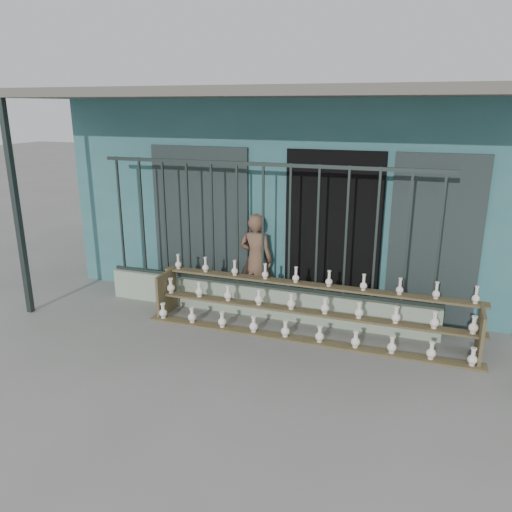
% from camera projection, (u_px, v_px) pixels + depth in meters
% --- Properties ---
extents(ground, '(60.00, 60.00, 0.00)m').
position_uv_depth(ground, '(230.00, 354.00, 6.26)').
color(ground, slate).
extents(workshop_building, '(7.40, 6.60, 3.21)m').
position_uv_depth(workshop_building, '(312.00, 179.00, 9.60)').
color(workshop_building, '#346A6F').
rests_on(workshop_building, ground).
extents(parapet_wall, '(5.00, 0.20, 0.45)m').
position_uv_depth(parapet_wall, '(263.00, 301.00, 7.36)').
color(parapet_wall, '#9BAD94').
rests_on(parapet_wall, ground).
extents(security_fence, '(5.00, 0.04, 1.80)m').
position_uv_depth(security_fence, '(263.00, 227.00, 7.04)').
color(security_fence, '#283330').
rests_on(security_fence, parapet_wall).
extents(shelf_rack, '(4.50, 0.68, 0.85)m').
position_uv_depth(shelf_rack, '(307.00, 310.00, 6.71)').
color(shelf_rack, brown).
rests_on(shelf_rack, ground).
extents(elderly_woman, '(0.54, 0.37, 1.45)m').
position_uv_depth(elderly_woman, '(256.00, 260.00, 7.63)').
color(elderly_woman, brown).
rests_on(elderly_woman, ground).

